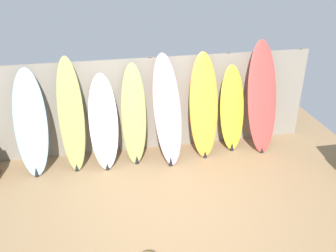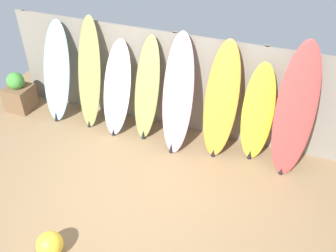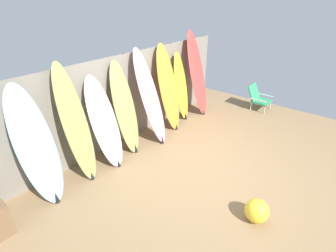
# 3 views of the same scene
# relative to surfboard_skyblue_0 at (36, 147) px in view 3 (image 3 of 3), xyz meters

# --- Properties ---
(ground) EXTENTS (7.68, 7.68, 0.00)m
(ground) POSITION_rel_surfboard_skyblue_0_xyz_m (2.10, -1.61, -0.89)
(ground) COLOR #8E704C
(fence_back) EXTENTS (6.08, 0.11, 1.80)m
(fence_back) POSITION_rel_surfboard_skyblue_0_xyz_m (2.10, 0.40, 0.01)
(fence_back) COLOR gray
(fence_back) RESTS_ON ground
(surfboard_skyblue_0) EXTENTS (0.55, 0.62, 1.80)m
(surfboard_skyblue_0) POSITION_rel_surfboard_skyblue_0_xyz_m (0.00, 0.00, 0.00)
(surfboard_skyblue_0) COLOR #8CB7D6
(surfboard_skyblue_0) RESTS_ON ground
(surfboard_olive_1) EXTENTS (0.45, 0.55, 1.96)m
(surfboard_olive_1) POSITION_rel_surfboard_skyblue_0_xyz_m (0.67, 0.02, 0.08)
(surfboard_olive_1) COLOR olive
(surfboard_olive_1) RESTS_ON ground
(surfboard_white_2) EXTENTS (0.52, 0.65, 1.63)m
(surfboard_white_2) POSITION_rel_surfboard_skyblue_0_xyz_m (1.20, -0.01, -0.08)
(surfboard_white_2) COLOR white
(surfboard_white_2) RESTS_ON ground
(surfboard_olive_3) EXTENTS (0.50, 0.58, 1.77)m
(surfboard_olive_3) POSITION_rel_surfboard_skyblue_0_xyz_m (1.74, 0.04, -0.02)
(surfboard_olive_3) COLOR olive
(surfboard_olive_3) RESTS_ON ground
(surfboard_pink_4) EXTENTS (0.58, 0.77, 1.93)m
(surfboard_pink_4) POSITION_rel_surfboard_skyblue_0_xyz_m (2.33, -0.06, 0.07)
(surfboard_pink_4) COLOR pink
(surfboard_pink_4) RESTS_ON ground
(surfboard_orange_5) EXTENTS (0.55, 0.57, 1.91)m
(surfboard_orange_5) POSITION_rel_surfboard_skyblue_0_xyz_m (3.02, 0.02, 0.06)
(surfboard_orange_5) COLOR orange
(surfboard_orange_5) RESTS_ON ground
(surfboard_yellow_6) EXTENTS (0.53, 0.43, 1.63)m
(surfboard_yellow_6) POSITION_rel_surfboard_skyblue_0_xyz_m (3.60, 0.10, -0.08)
(surfboard_yellow_6) COLOR yellow
(surfboard_yellow_6) RESTS_ON ground
(surfboard_red_7) EXTENTS (0.60, 0.63, 2.07)m
(surfboard_red_7) POSITION_rel_surfboard_skyblue_0_xyz_m (4.13, 0.01, 0.14)
(surfboard_red_7) COLOR #D13D38
(surfboard_red_7) RESTS_ON ground
(beach_chair) EXTENTS (0.50, 0.57, 0.64)m
(beach_chair) POSITION_rel_surfboard_skyblue_0_xyz_m (5.38, -1.17, -0.56)
(beach_chair) COLOR silver
(beach_chair) RESTS_ON ground
(beach_ball) EXTENTS (0.34, 0.34, 0.34)m
(beach_ball) POSITION_rel_surfboard_skyblue_0_xyz_m (1.57, -2.73, -0.72)
(beach_ball) COLOR yellow
(beach_ball) RESTS_ON ground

